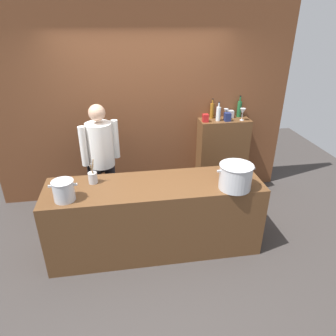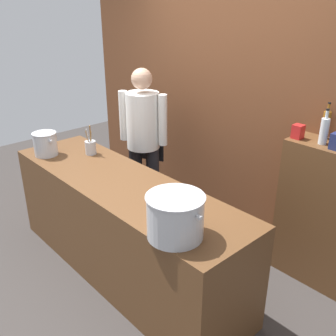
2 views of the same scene
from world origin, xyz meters
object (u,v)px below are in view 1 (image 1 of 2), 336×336
at_px(wine_bottle_green, 239,109).
at_px(wine_bottle_clear, 218,113).
at_px(wine_glass_wide, 243,112).
at_px(spice_tin_silver, 231,114).
at_px(spice_tin_red, 205,118).
at_px(stockpot_small, 64,191).
at_px(utensil_crock, 93,177).
at_px(spice_tin_navy, 227,117).
at_px(wine_glass_tall, 226,112).
at_px(chef, 101,156).
at_px(stockpot_large, 235,177).
at_px(wine_bottle_amber, 212,111).

distance_m(wine_bottle_green, wine_bottle_clear, 0.40).
height_order(wine_glass_wide, spice_tin_silver, wine_glass_wide).
distance_m(wine_glass_wide, spice_tin_red, 0.56).
height_order(stockpot_small, utensil_crock, utensil_crock).
relative_size(stockpot_small, spice_tin_navy, 2.35).
bearing_deg(wine_glass_tall, wine_bottle_clear, -155.17).
relative_size(utensil_crock, spice_tin_silver, 2.77).
distance_m(wine_bottle_green, spice_tin_navy, 0.30).
bearing_deg(chef, stockpot_large, 121.49).
height_order(chef, stockpot_small, chef).
distance_m(utensil_crock, wine_glass_wide, 2.38).
bearing_deg(wine_glass_tall, spice_tin_red, -164.81).
relative_size(wine_bottle_green, wine_bottle_amber, 1.09).
bearing_deg(wine_bottle_amber, spice_tin_red, -131.54).
height_order(stockpot_small, wine_bottle_amber, wine_bottle_amber).
height_order(stockpot_small, wine_glass_tall, wine_glass_tall).
bearing_deg(spice_tin_silver, wine_bottle_amber, 177.89).
height_order(spice_tin_navy, spice_tin_red, spice_tin_navy).
bearing_deg(spice_tin_red, wine_bottle_amber, 48.46).
distance_m(chef, spice_tin_navy, 1.90).
relative_size(spice_tin_navy, spice_tin_red, 1.08).
distance_m(wine_bottle_clear, spice_tin_red, 0.21).
height_order(stockpot_small, wine_bottle_clear, wine_bottle_clear).
bearing_deg(spice_tin_navy, chef, -168.18).
xyz_separation_m(wine_glass_tall, spice_tin_red, (-0.34, -0.09, -0.05)).
xyz_separation_m(stockpot_large, utensil_crock, (-1.56, 0.36, -0.07)).
xyz_separation_m(wine_bottle_green, wine_bottle_amber, (-0.43, -0.00, -0.01)).
bearing_deg(wine_bottle_clear, wine_bottle_green, 20.08).
xyz_separation_m(wine_glass_wide, spice_tin_red, (-0.56, 0.01, -0.07)).
xyz_separation_m(stockpot_large, wine_bottle_green, (0.58, 1.51, 0.32)).
xyz_separation_m(chef, wine_bottle_green, (2.08, 0.56, 0.40)).
bearing_deg(wine_bottle_clear, stockpot_large, -98.79).
xyz_separation_m(spice_tin_silver, spice_tin_red, (-0.44, -0.15, 0.00)).
bearing_deg(wine_bottle_amber, chef, -161.39).
relative_size(stockpot_large, spice_tin_red, 3.79).
relative_size(chef, wine_glass_wide, 9.31).
bearing_deg(wine_glass_tall, spice_tin_silver, 30.22).
bearing_deg(wine_bottle_green, chef, -164.99).
bearing_deg(spice_tin_navy, utensil_crock, -152.84).
bearing_deg(wine_glass_tall, wine_bottle_green, 17.15).
bearing_deg(wine_bottle_amber, spice_tin_silver, -2.11).
bearing_deg(chef, utensil_crock, 57.21).
height_order(utensil_crock, wine_glass_tall, wine_glass_tall).
relative_size(stockpot_small, wine_bottle_amber, 0.98).
bearing_deg(spice_tin_navy, spice_tin_silver, 55.48).
distance_m(stockpot_large, stockpot_small, 1.83).
distance_m(stockpot_large, spice_tin_red, 1.37).
relative_size(stockpot_small, wine_bottle_green, 0.89).
bearing_deg(utensil_crock, wine_bottle_clear, 29.74).
height_order(stockpot_large, wine_bottle_clear, wine_bottle_clear).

